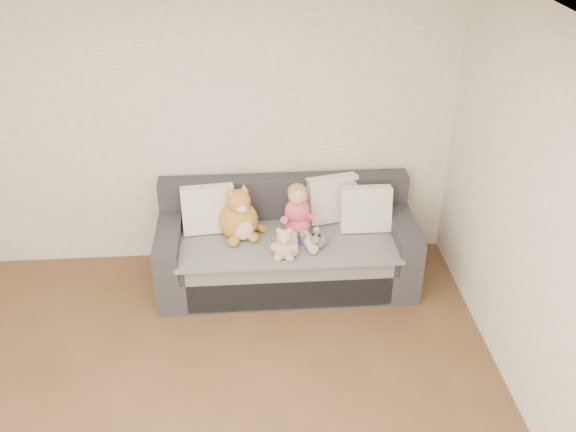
# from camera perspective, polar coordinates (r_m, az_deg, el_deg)

# --- Properties ---
(room_shell) EXTENTS (5.00, 5.00, 5.00)m
(room_shell) POSITION_cam_1_polar(r_m,az_deg,el_deg) (3.74, -9.97, -4.46)
(room_shell) COLOR brown
(room_shell) RESTS_ON ground
(sofa) EXTENTS (2.20, 0.94, 0.85)m
(sofa) POSITION_cam_1_polar(r_m,az_deg,el_deg) (5.64, -0.14, -2.87)
(sofa) COLOR #2A2B2F
(sofa) RESTS_ON ground
(cushion_left) EXTENTS (0.47, 0.25, 0.43)m
(cushion_left) POSITION_cam_1_polar(r_m,az_deg,el_deg) (5.52, -7.09, 0.60)
(cushion_left) COLOR silver
(cushion_left) RESTS_ON sofa
(cushion_right_back) EXTENTS (0.48, 0.30, 0.42)m
(cushion_right_back) POSITION_cam_1_polar(r_m,az_deg,el_deg) (5.66, 3.99, 1.56)
(cushion_right_back) COLOR silver
(cushion_right_back) RESTS_ON sofa
(cushion_right_front) EXTENTS (0.43, 0.20, 0.41)m
(cushion_right_front) POSITION_cam_1_polar(r_m,az_deg,el_deg) (5.54, 6.91, 0.63)
(cushion_right_front) COLOR silver
(cushion_right_front) RESTS_ON sofa
(toddler) EXTENTS (0.34, 0.48, 0.48)m
(toddler) POSITION_cam_1_polar(r_m,az_deg,el_deg) (5.40, 0.90, 0.04)
(toddler) COLOR #DF4E75
(toddler) RESTS_ON sofa
(plush_cat) EXTENTS (0.41, 0.40, 0.51)m
(plush_cat) POSITION_cam_1_polar(r_m,az_deg,el_deg) (5.41, -4.36, -0.16)
(plush_cat) COLOR #B77D28
(plush_cat) RESTS_ON sofa
(teddy_bear) EXTENTS (0.22, 0.17, 0.28)m
(teddy_bear) POSITION_cam_1_polar(r_m,az_deg,el_deg) (5.16, -0.34, -2.69)
(teddy_bear) COLOR #C9A68B
(teddy_bear) RESTS_ON sofa
(plush_cow) EXTENTS (0.14, 0.20, 0.17)m
(plush_cow) POSITION_cam_1_polar(r_m,az_deg,el_deg) (5.32, 2.68, -2.15)
(plush_cow) COLOR white
(plush_cow) RESTS_ON sofa
(sippy_cup) EXTENTS (0.10, 0.08, 0.11)m
(sippy_cup) POSITION_cam_1_polar(r_m,az_deg,el_deg) (5.36, 1.33, -1.96)
(sippy_cup) COLOR #5B3CA5
(sippy_cup) RESTS_ON sofa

